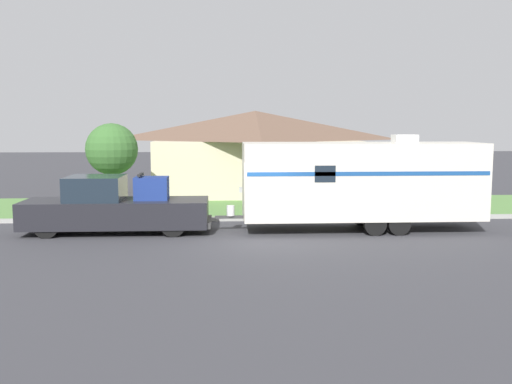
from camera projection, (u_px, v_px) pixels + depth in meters
ground_plane at (257, 240)px, 18.74m from camera, size 120.00×120.00×0.00m
curb_strip at (252, 219)px, 22.45m from camera, size 80.00×0.30×0.14m
lawn_strip at (248, 207)px, 26.07m from camera, size 80.00×7.00×0.03m
house_across_street at (255, 150)px, 31.52m from camera, size 11.42×7.89×4.50m
pickup_truck at (115, 208)px, 19.84m from camera, size 6.47×2.03×2.07m
travel_trailer at (362, 181)px, 20.21m from camera, size 9.41×2.32×3.41m
mailbox at (245, 194)px, 23.25m from camera, size 0.48×0.20×1.23m
tree_in_yard at (112, 150)px, 24.42m from camera, size 2.22×2.22×3.82m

